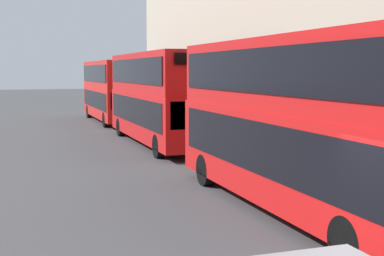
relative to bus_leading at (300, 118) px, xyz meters
name	(u,v)px	position (x,y,z in m)	size (l,w,h in m)	color
bus_leading	(300,118)	(0.00, 0.00, 0.00)	(2.59, 10.77, 4.45)	red
bus_second_in_queue	(159,95)	(0.00, 13.40, 0.01)	(2.59, 11.18, 4.47)	red
bus_third_in_queue	(112,88)	(0.00, 25.88, -0.09)	(2.59, 10.71, 4.28)	red
pedestrian	(200,123)	(2.97, 15.72, -1.68)	(0.36, 0.36, 1.67)	maroon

